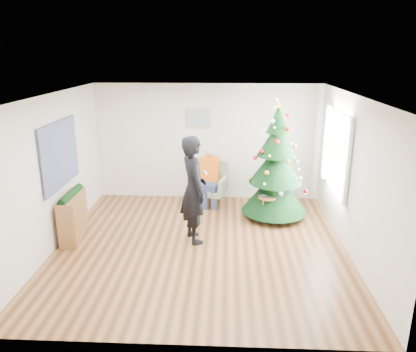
# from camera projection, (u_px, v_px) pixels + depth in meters

# --- Properties ---
(floor) EXTENTS (5.00, 5.00, 0.00)m
(floor) POSITION_uv_depth(u_px,v_px,m) (201.00, 246.00, 7.10)
(floor) COLOR brown
(floor) RESTS_ON ground
(ceiling) EXTENTS (5.00, 5.00, 0.00)m
(ceiling) POSITION_uv_depth(u_px,v_px,m) (200.00, 96.00, 6.32)
(ceiling) COLOR white
(ceiling) RESTS_ON wall_back
(wall_back) EXTENTS (5.00, 0.00, 5.00)m
(wall_back) POSITION_uv_depth(u_px,v_px,m) (208.00, 142.00, 9.09)
(wall_back) COLOR silver
(wall_back) RESTS_ON floor
(wall_front) EXTENTS (5.00, 0.00, 5.00)m
(wall_front) POSITION_uv_depth(u_px,v_px,m) (185.00, 244.00, 4.33)
(wall_front) COLOR silver
(wall_front) RESTS_ON floor
(wall_left) EXTENTS (0.00, 5.00, 5.00)m
(wall_left) POSITION_uv_depth(u_px,v_px,m) (52.00, 173.00, 6.82)
(wall_left) COLOR silver
(wall_left) RESTS_ON floor
(wall_right) EXTENTS (0.00, 5.00, 5.00)m
(wall_right) POSITION_uv_depth(u_px,v_px,m) (353.00, 177.00, 6.60)
(wall_right) COLOR silver
(wall_right) RESTS_ON floor
(window_panel) EXTENTS (0.04, 1.30, 1.40)m
(window_panel) POSITION_uv_depth(u_px,v_px,m) (337.00, 151.00, 7.49)
(window_panel) COLOR white
(window_panel) RESTS_ON wall_right
(curtains) EXTENTS (0.05, 1.75, 1.50)m
(curtains) POSITION_uv_depth(u_px,v_px,m) (335.00, 151.00, 7.49)
(curtains) COLOR white
(curtains) RESTS_ON wall_right
(christmas_tree) EXTENTS (1.32, 1.32, 2.38)m
(christmas_tree) POSITION_uv_depth(u_px,v_px,m) (276.00, 166.00, 8.04)
(christmas_tree) COLOR #3F2816
(christmas_tree) RESTS_ON floor
(stool) EXTENTS (0.36, 0.36, 0.54)m
(stool) POSITION_uv_depth(u_px,v_px,m) (267.00, 209.00, 8.03)
(stool) COLOR brown
(stool) RESTS_ON floor
(laptop) EXTENTS (0.34, 0.34, 0.02)m
(laptop) POSITION_uv_depth(u_px,v_px,m) (268.00, 196.00, 7.95)
(laptop) COLOR silver
(laptop) RESTS_ON stool
(armchair) EXTENTS (0.81, 0.78, 0.97)m
(armchair) POSITION_uv_depth(u_px,v_px,m) (211.00, 189.00, 8.95)
(armchair) COLOR gray
(armchair) RESTS_ON floor
(seated_person) EXTENTS (0.46, 0.61, 1.27)m
(seated_person) POSITION_uv_depth(u_px,v_px,m) (210.00, 177.00, 8.82)
(seated_person) COLOR navy
(seated_person) RESTS_ON armchair
(standing_man) EXTENTS (0.69, 0.82, 1.91)m
(standing_man) POSITION_uv_depth(u_px,v_px,m) (194.00, 190.00, 7.05)
(standing_man) COLOR black
(standing_man) RESTS_ON floor
(game_controller) EXTENTS (0.08, 0.13, 0.04)m
(game_controller) POSITION_uv_depth(u_px,v_px,m) (205.00, 173.00, 6.92)
(game_controller) COLOR white
(game_controller) RESTS_ON standing_man
(console) EXTENTS (0.42, 1.03, 0.80)m
(console) POSITION_uv_depth(u_px,v_px,m) (73.00, 217.00, 7.32)
(console) COLOR brown
(console) RESTS_ON floor
(garland) EXTENTS (0.14, 0.90, 0.14)m
(garland) POSITION_uv_depth(u_px,v_px,m) (71.00, 195.00, 7.20)
(garland) COLOR black
(garland) RESTS_ON console
(tapestry) EXTENTS (0.03, 1.50, 1.15)m
(tapestry) POSITION_uv_depth(u_px,v_px,m) (60.00, 154.00, 7.03)
(tapestry) COLOR black
(tapestry) RESTS_ON wall_left
(framed_picture) EXTENTS (0.52, 0.05, 0.42)m
(framed_picture) POSITION_uv_depth(u_px,v_px,m) (198.00, 118.00, 8.90)
(framed_picture) COLOR tan
(framed_picture) RESTS_ON wall_back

